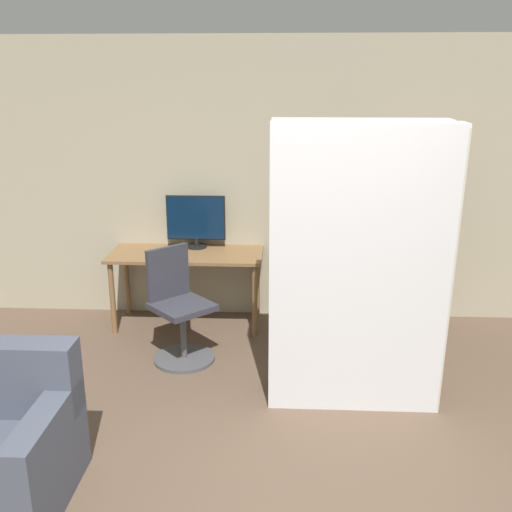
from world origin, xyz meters
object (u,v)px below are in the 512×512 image
(bookshelf, at_px, (397,235))
(mattress_far, at_px, (354,260))
(monitor, at_px, (196,220))
(office_chair, at_px, (179,315))
(mattress_near, at_px, (360,275))

(bookshelf, distance_m, mattress_far, 1.41)
(monitor, relative_size, office_chair, 0.59)
(office_chair, bearing_deg, mattress_far, -15.00)
(office_chair, distance_m, mattress_far, 1.57)
(monitor, relative_size, bookshelf, 0.32)
(bookshelf, height_order, mattress_far, mattress_far)
(monitor, relative_size, mattress_far, 0.28)
(office_chair, xyz_separation_m, bookshelf, (1.96, 0.92, 0.48))
(monitor, height_order, mattress_near, mattress_near)
(monitor, height_order, mattress_far, mattress_far)
(monitor, xyz_separation_m, office_chair, (-0.02, -0.91, -0.60))
(monitor, bearing_deg, bookshelf, 0.08)
(mattress_far, bearing_deg, monitor, 136.88)
(mattress_near, relative_size, mattress_far, 1.00)
(bookshelf, distance_m, mattress_near, 1.72)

